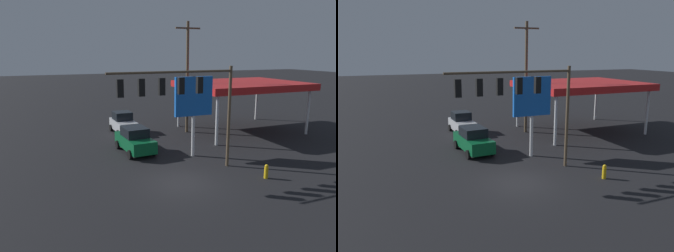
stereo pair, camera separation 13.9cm
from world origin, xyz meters
The scene contains 8 objects.
ground_plane centered at (0.00, 0.00, 0.00)m, with size 200.00×200.00×0.00m, color black.
traffic_signal_assembly centered at (-0.61, -1.48, 5.06)m, with size 8.01×0.43×6.59m.
utility_pole centered at (-5.69, -11.05, 5.33)m, with size 2.40×0.26×10.09m.
gas_station_canopy centered at (-10.75, -9.80, 4.33)m, with size 10.78×8.71×4.67m.
price_sign centered at (-2.91, -4.28, 4.16)m, with size 2.86×0.27×5.76m.
sedan_far centered at (0.72, -6.78, 0.95)m, with size 2.27×4.50×1.93m.
hatchback_crossing centered at (-0.06, -13.08, 0.95)m, with size 2.06×3.86×1.97m.
fire_hydrant centered at (-4.99, 1.35, 0.44)m, with size 0.24×0.24×0.88m.
Camera 2 is at (7.44, 16.22, 7.42)m, focal length 35.00 mm.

